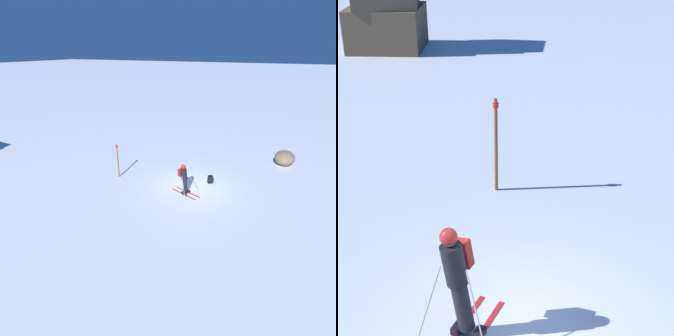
% 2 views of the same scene
% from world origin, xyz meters
% --- Properties ---
extents(ground_plane, '(300.00, 300.00, 0.00)m').
position_xyz_m(ground_plane, '(0.00, 0.00, 0.00)').
color(ground_plane, white).
extents(skier, '(1.33, 1.83, 1.91)m').
position_xyz_m(skier, '(-0.99, 0.08, 1.07)').
color(skier, red).
rests_on(skier, ground).
extents(spare_backpack, '(0.34, 0.37, 0.50)m').
position_xyz_m(spare_backpack, '(0.96, -0.90, 0.24)').
color(spare_backpack, black).
rests_on(spare_backpack, ground).
extents(exposed_boulder_0, '(1.59, 1.35, 1.03)m').
position_xyz_m(exposed_boulder_0, '(5.87, -4.86, 0.52)').
color(exposed_boulder_0, '#7A664C').
rests_on(exposed_boulder_0, ground).
extents(trail_marker, '(0.13, 0.13, 2.22)m').
position_xyz_m(trail_marker, '(-0.68, 4.68, 1.21)').
color(trail_marker, brown).
rests_on(trail_marker, ground).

